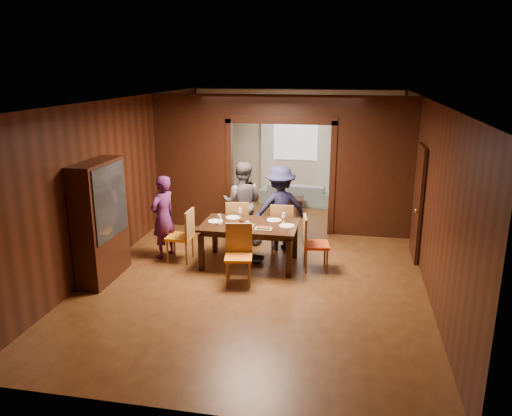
% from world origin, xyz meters
% --- Properties ---
extents(floor, '(9.00, 9.00, 0.00)m').
position_xyz_m(floor, '(0.00, 0.00, 0.00)').
color(floor, '#4D2B15').
rests_on(floor, ground).
extents(ceiling, '(5.50, 9.00, 0.02)m').
position_xyz_m(ceiling, '(0.00, 0.00, 2.90)').
color(ceiling, silver).
rests_on(ceiling, room_walls).
extents(room_walls, '(5.52, 9.01, 2.90)m').
position_xyz_m(room_walls, '(0.00, 1.89, 1.51)').
color(room_walls, black).
rests_on(room_walls, floor).
extents(person_purple, '(0.56, 0.67, 1.55)m').
position_xyz_m(person_purple, '(-1.89, -0.37, 0.78)').
color(person_purple, '#481B4F').
rests_on(person_purple, floor).
extents(person_grey, '(0.82, 0.65, 1.67)m').
position_xyz_m(person_grey, '(-0.62, 0.66, 0.83)').
color(person_grey, '#515057').
rests_on(person_grey, floor).
extents(person_navy, '(1.21, 0.97, 1.64)m').
position_xyz_m(person_navy, '(0.17, 0.47, 0.82)').
color(person_navy, '#171A3B').
rests_on(person_navy, floor).
extents(sofa, '(1.98, 0.95, 0.56)m').
position_xyz_m(sofa, '(0.15, 3.85, 0.28)').
color(sofa, '#86A3AF').
rests_on(sofa, floor).
extents(serving_bowl, '(0.33, 0.33, 0.08)m').
position_xyz_m(serving_bowl, '(-0.16, -0.34, 0.80)').
color(serving_bowl, black).
rests_on(serving_bowl, dining_table).
extents(dining_table, '(1.69, 1.05, 0.76)m').
position_xyz_m(dining_table, '(-0.25, -0.43, 0.38)').
color(dining_table, black).
rests_on(dining_table, floor).
extents(coffee_table, '(0.80, 0.50, 0.40)m').
position_xyz_m(coffee_table, '(-0.03, 2.90, 0.20)').
color(coffee_table, black).
rests_on(coffee_table, floor).
extents(chair_left, '(0.45, 0.45, 0.97)m').
position_xyz_m(chair_left, '(-1.54, -0.49, 0.48)').
color(chair_left, orange).
rests_on(chair_left, floor).
extents(chair_right, '(0.51, 0.51, 0.97)m').
position_xyz_m(chair_right, '(0.94, -0.45, 0.48)').
color(chair_right, red).
rests_on(chair_right, floor).
extents(chair_far_l, '(0.52, 0.52, 0.97)m').
position_xyz_m(chair_far_l, '(-0.65, 0.38, 0.48)').
color(chair_far_l, orange).
rests_on(chair_far_l, floor).
extents(chair_far_r, '(0.46, 0.46, 0.97)m').
position_xyz_m(chair_far_r, '(0.24, 0.35, 0.48)').
color(chair_far_r, orange).
rests_on(chair_far_r, floor).
extents(chair_near, '(0.51, 0.51, 0.97)m').
position_xyz_m(chair_near, '(-0.26, -1.27, 0.48)').
color(chair_near, orange).
rests_on(chair_near, floor).
extents(hutch, '(0.40, 1.20, 2.00)m').
position_xyz_m(hutch, '(-2.53, -1.50, 1.00)').
color(hutch, black).
rests_on(hutch, floor).
extents(door_right, '(0.06, 0.90, 2.10)m').
position_xyz_m(door_right, '(2.70, 0.50, 1.05)').
color(door_right, black).
rests_on(door_right, floor).
extents(window_far, '(1.20, 0.03, 1.30)m').
position_xyz_m(window_far, '(0.00, 4.44, 1.70)').
color(window_far, silver).
rests_on(window_far, back_wall).
extents(curtain_left, '(0.35, 0.06, 2.40)m').
position_xyz_m(curtain_left, '(-0.75, 4.40, 1.25)').
color(curtain_left, white).
rests_on(curtain_left, back_wall).
extents(curtain_right, '(0.35, 0.06, 2.40)m').
position_xyz_m(curtain_right, '(0.75, 4.40, 1.25)').
color(curtain_right, white).
rests_on(curtain_right, back_wall).
extents(plate_left, '(0.27, 0.27, 0.01)m').
position_xyz_m(plate_left, '(-0.88, -0.41, 0.77)').
color(plate_left, white).
rests_on(plate_left, dining_table).
extents(plate_far_l, '(0.27, 0.27, 0.01)m').
position_xyz_m(plate_far_l, '(-0.62, -0.12, 0.77)').
color(plate_far_l, white).
rests_on(plate_far_l, dining_table).
extents(plate_far_r, '(0.27, 0.27, 0.01)m').
position_xyz_m(plate_far_r, '(0.15, -0.14, 0.77)').
color(plate_far_r, silver).
rests_on(plate_far_r, dining_table).
extents(plate_right, '(0.27, 0.27, 0.01)m').
position_xyz_m(plate_right, '(0.41, -0.43, 0.77)').
color(plate_right, white).
rests_on(plate_right, dining_table).
extents(plate_near, '(0.27, 0.27, 0.01)m').
position_xyz_m(plate_near, '(-0.29, -0.77, 0.77)').
color(plate_near, white).
rests_on(plate_near, dining_table).
extents(platter_a, '(0.30, 0.20, 0.04)m').
position_xyz_m(platter_a, '(-0.30, -0.58, 0.78)').
color(platter_a, slate).
rests_on(platter_a, dining_table).
extents(platter_b, '(0.30, 0.20, 0.04)m').
position_xyz_m(platter_b, '(0.04, -0.69, 0.78)').
color(platter_b, gray).
rests_on(platter_b, dining_table).
extents(wineglass_left, '(0.08, 0.08, 0.18)m').
position_xyz_m(wineglass_left, '(-0.77, -0.55, 0.85)').
color(wineglass_left, white).
rests_on(wineglass_left, dining_table).
extents(wineglass_far, '(0.08, 0.08, 0.18)m').
position_xyz_m(wineglass_far, '(-0.50, -0.09, 0.85)').
color(wineglass_far, white).
rests_on(wineglass_far, dining_table).
extents(wineglass_right, '(0.08, 0.08, 0.18)m').
position_xyz_m(wineglass_right, '(0.33, -0.23, 0.85)').
color(wineglass_right, white).
rests_on(wineglass_right, dining_table).
extents(tumbler, '(0.07, 0.07, 0.14)m').
position_xyz_m(tumbler, '(-0.22, -0.74, 0.83)').
color(tumbler, silver).
rests_on(tumbler, dining_table).
extents(condiment_jar, '(0.08, 0.08, 0.11)m').
position_xyz_m(condiment_jar, '(-0.38, -0.51, 0.82)').
color(condiment_jar, '#472910').
rests_on(condiment_jar, dining_table).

